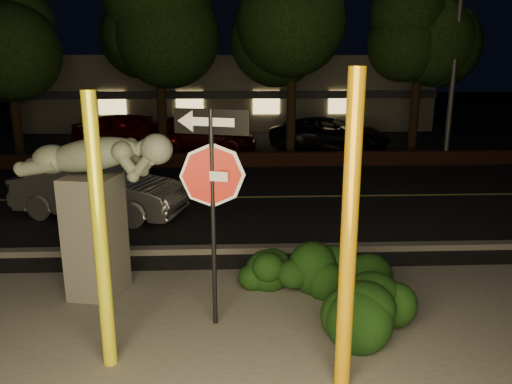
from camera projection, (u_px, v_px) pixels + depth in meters
ground at (226, 174)px, 16.82m from camera, size 90.00×90.00×0.00m
patio at (213, 368)px, 6.19m from camera, size 14.00×6.00×0.02m
road at (224, 198)px, 13.92m from camera, size 80.00×8.00×0.01m
lane_marking at (224, 197)px, 13.92m from camera, size 80.00×0.12×0.00m
curb at (221, 249)px, 9.95m from camera, size 80.00×0.25×0.12m
brick_wall at (226, 160)px, 18.01m from camera, size 40.00×0.35×0.50m
parking_lot at (228, 142)px, 23.58m from camera, size 40.00×12.00×0.01m
building at (229, 89)px, 30.79m from camera, size 22.00×10.20×4.00m
tree_far_a at (3, 14)px, 18.02m from camera, size 4.60×4.60×7.43m
tree_far_c at (293, 6)px, 18.19m from camera, size 4.80×4.80×7.84m
tree_far_d at (422, 14)px, 18.95m from camera, size 4.40×4.40×7.42m
yellow_pole_left at (100, 237)px, 5.86m from camera, size 0.17×0.17×3.40m
yellow_pole_right at (349, 240)px, 5.40m from camera, size 0.18×0.18×3.66m
signpost at (212, 176)px, 6.69m from camera, size 1.00×0.37×3.10m
sculpture at (95, 198)px, 7.75m from camera, size 2.50×1.09×2.67m
hedge_center at (280, 263)px, 8.30m from camera, size 1.90×1.44×0.90m
hedge_right at (343, 264)px, 8.18m from camera, size 1.57×0.99×0.97m
hedge_far_right at (370, 302)px, 6.82m from camera, size 1.56×1.06×1.02m
streetlight at (456, 2)px, 17.03m from camera, size 1.36×0.70×9.50m
silver_sedan at (99, 189)px, 12.11m from camera, size 4.39×2.52×1.37m
parked_car_red at (133, 132)px, 20.72m from camera, size 5.18×2.93×1.66m
parked_car_darkred at (197, 135)px, 20.76m from camera, size 5.25×2.83×1.45m
parked_car_dark at (330, 134)px, 21.12m from camera, size 5.53×3.93×1.40m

